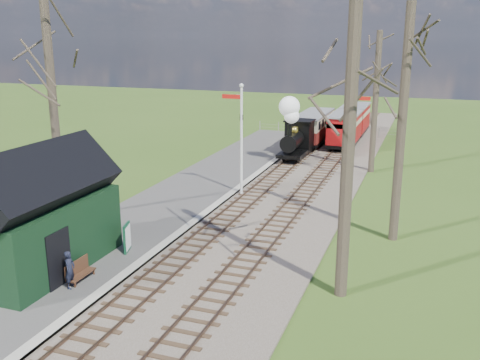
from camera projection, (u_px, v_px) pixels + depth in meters
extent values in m
plane|color=#37561B|center=(76.00, 351.00, 15.16)|extent=(140.00, 140.00, 0.00)
ellipsoid|color=#385B23|center=(188.00, 194.00, 81.68)|extent=(57.60, 36.00, 16.20)
ellipsoid|color=#385B23|center=(428.00, 231.00, 75.66)|extent=(70.40, 44.00, 19.80)
ellipsoid|color=#385B23|center=(311.00, 197.00, 85.65)|extent=(64.00, 40.00, 18.00)
cube|color=brown|center=(301.00, 173.00, 34.71)|extent=(8.00, 60.00, 0.10)
cube|color=brown|center=(275.00, 169.00, 35.27)|extent=(0.07, 60.00, 0.12)
cube|color=brown|center=(289.00, 170.00, 34.95)|extent=(0.07, 60.00, 0.12)
cube|color=#38281C|center=(282.00, 170.00, 35.12)|extent=(1.60, 60.00, 0.09)
cube|color=brown|center=(314.00, 172.00, 34.43)|extent=(0.07, 60.00, 0.12)
cube|color=brown|center=(329.00, 174.00, 34.10)|extent=(0.07, 60.00, 0.12)
cube|color=#38281C|center=(321.00, 174.00, 34.27)|extent=(1.60, 60.00, 0.09)
cube|color=#474442|center=(181.00, 199.00, 28.99)|extent=(5.00, 44.00, 0.20)
cube|color=#B2AD9E|center=(220.00, 203.00, 28.24)|extent=(0.40, 44.00, 0.21)
cube|color=black|center=(42.00, 235.00, 19.81)|extent=(3.00, 6.00, 2.60)
cube|color=black|center=(37.00, 188.00, 19.32)|extent=(3.25, 6.30, 3.25)
cube|color=black|center=(59.00, 259.00, 18.48)|extent=(0.06, 1.20, 2.00)
cylinder|color=silver|center=(241.00, 143.00, 29.14)|extent=(0.14, 0.14, 6.00)
sphere|color=silver|center=(242.00, 86.00, 28.33)|extent=(0.24, 0.24, 0.24)
cube|color=#B7140F|center=(232.00, 97.00, 28.67)|extent=(1.10, 0.08, 0.22)
cube|color=black|center=(242.00, 117.00, 28.77)|extent=(0.18, 0.06, 0.30)
cylinder|color=silver|center=(350.00, 135.00, 33.03)|extent=(0.14, 0.14, 5.50)
sphere|color=silver|center=(353.00, 88.00, 32.28)|extent=(0.24, 0.24, 0.24)
cube|color=#B7140F|center=(361.00, 98.00, 32.26)|extent=(1.10, 0.08, 0.22)
cube|color=black|center=(351.00, 116.00, 32.73)|extent=(0.18, 0.06, 0.30)
cylinder|color=#382D23|center=(53.00, 108.00, 24.28)|extent=(0.41, 0.41, 11.00)
cylinder|color=#382D23|center=(350.00, 123.00, 16.92)|extent=(0.42, 0.42, 12.00)
cylinder|color=#382D23|center=(402.00, 127.00, 22.21)|extent=(0.40, 0.40, 10.00)
cylinder|color=#382D23|center=(375.00, 103.00, 33.99)|extent=(0.39, 0.39, 9.00)
cube|color=slate|center=(327.00, 128.00, 47.57)|extent=(12.60, 0.02, 0.01)
cube|color=slate|center=(327.00, 131.00, 47.65)|extent=(12.60, 0.02, 0.02)
cylinder|color=slate|center=(327.00, 130.00, 47.64)|extent=(0.08, 0.08, 1.00)
cube|color=black|center=(295.00, 152.00, 38.08)|extent=(1.72, 4.05, 0.25)
cylinder|color=black|center=(293.00, 141.00, 37.29)|extent=(1.11, 2.63, 1.11)
cube|color=black|center=(299.00, 135.00, 38.92)|extent=(1.82, 1.62, 2.03)
cylinder|color=black|center=(290.00, 130.00, 36.14)|extent=(0.28, 0.28, 0.81)
sphere|color=gold|center=(295.00, 130.00, 37.38)|extent=(0.53, 0.53, 0.53)
sphere|color=white|center=(292.00, 116.00, 35.85)|extent=(1.01, 1.01, 1.01)
sphere|color=white|center=(289.00, 107.00, 35.85)|extent=(1.42, 1.42, 1.42)
cylinder|color=black|center=(284.00, 157.00, 37.18)|extent=(0.10, 0.65, 0.65)
cylinder|color=black|center=(298.00, 158.00, 36.85)|extent=(0.10, 0.65, 0.65)
cube|color=black|center=(313.00, 138.00, 43.56)|extent=(1.92, 7.09, 0.30)
cube|color=maroon|center=(313.00, 131.00, 43.40)|extent=(2.03, 7.09, 0.91)
cube|color=#BEB28F|center=(314.00, 120.00, 43.16)|extent=(2.03, 7.09, 0.91)
cube|color=slate|center=(314.00, 114.00, 43.03)|extent=(2.13, 7.29, 0.12)
cube|color=black|center=(344.00, 141.00, 42.37)|extent=(1.93, 5.07, 0.30)
cube|color=#990C0E|center=(344.00, 134.00, 42.21)|extent=(2.03, 5.07, 0.91)
cube|color=#BEB28F|center=(345.00, 122.00, 41.97)|extent=(2.03, 5.07, 0.91)
cube|color=slate|center=(345.00, 116.00, 41.83)|extent=(2.13, 5.28, 0.12)
cube|color=black|center=(354.00, 130.00, 47.36)|extent=(1.93, 5.07, 0.30)
cube|color=#990C0E|center=(354.00, 123.00, 47.20)|extent=(2.03, 5.07, 0.91)
cube|color=#BEB28F|center=(355.00, 113.00, 46.96)|extent=(2.03, 5.07, 0.91)
cube|color=slate|center=(355.00, 107.00, 46.83)|extent=(2.13, 5.28, 0.12)
cube|color=#0D4126|center=(127.00, 237.00, 21.57)|extent=(0.31, 0.79, 1.17)
cube|color=silver|center=(128.00, 237.00, 21.56)|extent=(0.22, 0.67, 0.96)
cube|color=#422617|center=(81.00, 275.00, 19.07)|extent=(0.38, 1.30, 0.06)
cube|color=#422617|center=(77.00, 268.00, 19.06)|extent=(0.05, 1.30, 0.56)
cube|color=#422617|center=(75.00, 285.00, 18.55)|extent=(0.06, 0.06, 0.19)
cube|color=#422617|center=(87.00, 271.00, 19.65)|extent=(0.06, 0.06, 0.19)
imported|color=black|center=(70.00, 270.00, 18.40)|extent=(0.41, 0.54, 1.34)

